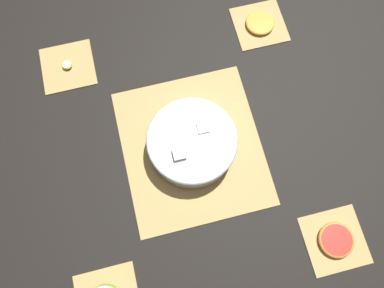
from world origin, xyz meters
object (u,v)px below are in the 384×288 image
orange_slice_whole (260,23)px  banana_coin_single (67,65)px  fruit_salad_bowl (192,143)px  grapefruit_slice (336,240)px

orange_slice_whole → banana_coin_single: orange_slice_whole is taller
orange_slice_whole → banana_coin_single: (0.00, -0.60, -0.00)m
orange_slice_whole → fruit_salad_bowl: bearing=-41.8°
fruit_salad_bowl → orange_slice_whole: bearing=138.2°
grapefruit_slice → banana_coin_single: bearing=-138.2°
fruit_salad_bowl → banana_coin_single: fruit_salad_bowl is taller
orange_slice_whole → grapefruit_slice: bearing=0.0°
orange_slice_whole → banana_coin_single: 0.60m
orange_slice_whole → grapefruit_slice: 0.67m
banana_coin_single → fruit_salad_bowl: bearing=41.8°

